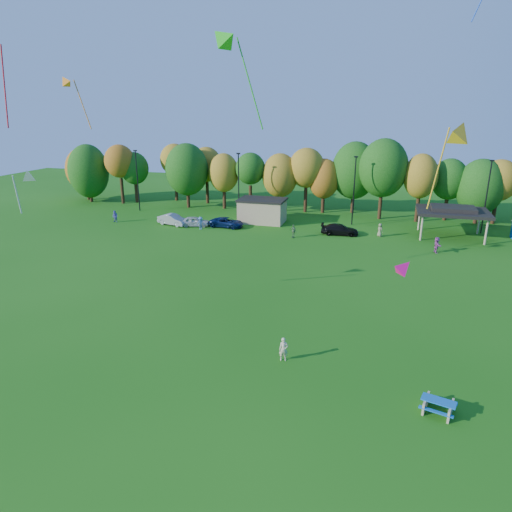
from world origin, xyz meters
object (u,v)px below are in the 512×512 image
(car_b, at_px, (173,220))
(car_c, at_px, (227,222))
(picnic_table, at_px, (438,405))
(car_d, at_px, (340,229))
(car_a, at_px, (195,221))
(kite_flyer, at_px, (284,349))

(car_b, height_order, car_c, car_b)
(picnic_table, height_order, car_d, car_d)
(picnic_table, relative_size, car_c, 0.44)
(picnic_table, xyz_separation_m, car_a, (-27.58, 32.60, 0.24))
(car_a, distance_m, car_c, 4.30)
(kite_flyer, relative_size, car_d, 0.33)
(picnic_table, relative_size, car_a, 0.51)
(car_d, bearing_deg, car_a, 88.61)
(kite_flyer, height_order, car_b, kite_flyer)
(kite_flyer, height_order, car_d, kite_flyer)
(car_a, relative_size, car_b, 0.89)
(picnic_table, bearing_deg, car_a, 145.40)
(car_b, relative_size, car_d, 0.96)
(picnic_table, distance_m, car_b, 44.67)
(car_c, bearing_deg, car_a, 105.65)
(car_c, bearing_deg, kite_flyer, -149.50)
(picnic_table, height_order, kite_flyer, kite_flyer)
(kite_flyer, bearing_deg, picnic_table, -32.98)
(picnic_table, distance_m, kite_flyer, 9.25)
(car_a, height_order, car_d, car_a)
(car_a, bearing_deg, car_d, -101.95)
(picnic_table, xyz_separation_m, car_b, (-30.66, 32.48, 0.30))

